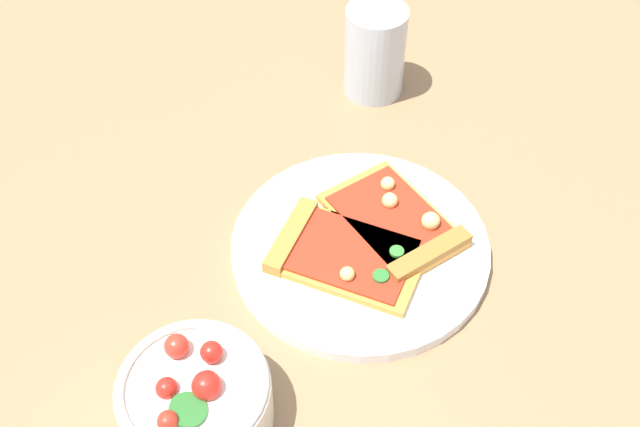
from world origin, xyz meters
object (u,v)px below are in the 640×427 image
Objects in this scene: pizza_slice_near at (340,253)px; salad_bowl at (196,399)px; soda_glass at (375,54)px; plate at (358,245)px; pizza_slice_far at (399,225)px.

salad_bowl reaches higher than pizza_slice_near.
pizza_slice_near is 0.29m from soda_glass.
salad_bowl reaches higher than plate.
soda_glass is (-0.21, 0.16, 0.05)m from plate.
pizza_slice_far is 1.12× the size of salad_bowl.
plate is at bearing 110.74° from salad_bowl.
soda_glass is (-0.22, 0.12, 0.03)m from pizza_slice_far.
pizza_slice_near is 0.22m from salad_bowl.
plate is 0.05m from pizza_slice_far.
soda_glass reaches higher than pizza_slice_near.
plate is 0.27m from soda_glass.
soda_glass is at bearing 138.50° from pizza_slice_near.
soda_glass is at bearing 127.04° from salad_bowl.
pizza_slice_near reaches higher than plate.
pizza_slice_far reaches higher than plate.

